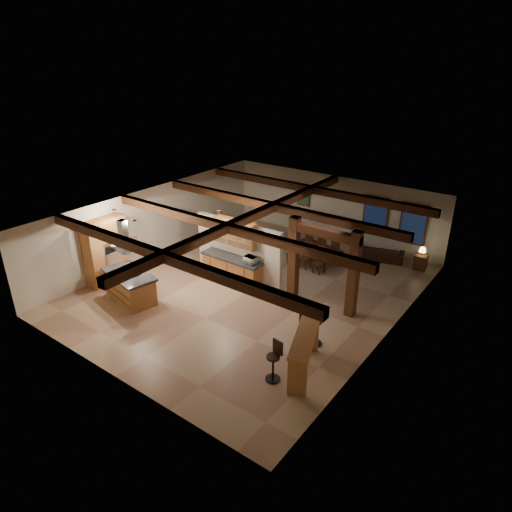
# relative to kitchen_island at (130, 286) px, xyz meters

# --- Properties ---
(ground) EXTENTS (12.00, 12.00, 0.00)m
(ground) POSITION_rel_kitchen_island_xyz_m (2.88, 3.07, -0.51)
(ground) COLOR tan
(ground) RESTS_ON ground
(room_walls) EXTENTS (12.00, 12.00, 12.00)m
(room_walls) POSITION_rel_kitchen_island_xyz_m (2.88, 3.07, 1.27)
(room_walls) COLOR beige
(room_walls) RESTS_ON ground
(ceiling_beams) EXTENTS (10.00, 12.00, 0.28)m
(ceiling_beams) POSITION_rel_kitchen_island_xyz_m (2.88, 3.07, 2.25)
(ceiling_beams) COLOR #381A0E
(ceiling_beams) RESTS_ON room_walls
(timber_posts) EXTENTS (2.50, 0.30, 2.90)m
(timber_posts) POSITION_rel_kitchen_island_xyz_m (5.38, 3.57, 1.25)
(timber_posts) COLOR #381A0E
(timber_posts) RESTS_ON ground
(partition_wall) EXTENTS (3.80, 0.18, 2.20)m
(partition_wall) POSITION_rel_kitchen_island_xyz_m (1.88, 3.57, 0.59)
(partition_wall) COLOR beige
(partition_wall) RESTS_ON ground
(pantry_cabinet) EXTENTS (0.67, 1.60, 2.40)m
(pantry_cabinet) POSITION_rel_kitchen_island_xyz_m (-1.78, 0.47, 0.69)
(pantry_cabinet) COLOR #AA6337
(pantry_cabinet) RESTS_ON ground
(back_counter) EXTENTS (2.50, 0.66, 0.94)m
(back_counter) POSITION_rel_kitchen_island_xyz_m (1.88, 3.18, -0.03)
(back_counter) COLOR #AA6337
(back_counter) RESTS_ON ground
(upper_display_cabinet) EXTENTS (1.80, 0.36, 0.95)m
(upper_display_cabinet) POSITION_rel_kitchen_island_xyz_m (1.88, 3.38, 1.34)
(upper_display_cabinet) COLOR #AA6337
(upper_display_cabinet) RESTS_ON partition_wall
(range_hood) EXTENTS (1.10, 1.10, 1.40)m
(range_hood) POSITION_rel_kitchen_island_xyz_m (0.00, 0.00, 1.27)
(range_hood) COLOR silver
(range_hood) RESTS_ON room_walls
(back_windows) EXTENTS (2.70, 0.07, 1.70)m
(back_windows) POSITION_rel_kitchen_island_xyz_m (5.68, 9.01, 0.99)
(back_windows) COLOR #381A0E
(back_windows) RESTS_ON room_walls
(framed_art) EXTENTS (0.65, 0.05, 0.85)m
(framed_art) POSITION_rel_kitchen_island_xyz_m (1.38, 9.01, 1.19)
(framed_art) COLOR #381A0E
(framed_art) RESTS_ON room_walls
(recessed_cans) EXTENTS (3.16, 2.46, 0.03)m
(recessed_cans) POSITION_rel_kitchen_island_xyz_m (0.35, 1.14, 2.36)
(recessed_cans) COLOR silver
(recessed_cans) RESTS_ON room_walls
(kitchen_island) EXTENTS (2.22, 1.48, 1.01)m
(kitchen_island) POSITION_rel_kitchen_island_xyz_m (0.00, 0.00, 0.00)
(kitchen_island) COLOR #AA6337
(kitchen_island) RESTS_ON ground
(dining_table) EXTENTS (2.11, 1.45, 0.68)m
(dining_table) POSITION_rel_kitchen_island_xyz_m (3.59, 6.33, -0.17)
(dining_table) COLOR #3D170F
(dining_table) RESTS_ON ground
(sofa) EXTENTS (2.06, 1.25, 0.56)m
(sofa) POSITION_rel_kitchen_island_xyz_m (5.54, 8.22, -0.23)
(sofa) COLOR black
(sofa) RESTS_ON ground
(microwave) EXTENTS (0.50, 0.37, 0.26)m
(microwave) POSITION_rel_kitchen_island_xyz_m (2.74, 3.18, 0.56)
(microwave) COLOR silver
(microwave) RESTS_ON back_counter
(bar_counter) EXTENTS (1.25, 2.16, 1.11)m
(bar_counter) POSITION_rel_kitchen_island_xyz_m (6.74, 0.24, 0.24)
(bar_counter) COLOR #AA6337
(bar_counter) RESTS_ON ground
(side_table) EXTENTS (0.52, 0.52, 0.60)m
(side_table) POSITION_rel_kitchen_island_xyz_m (7.19, 8.29, -0.21)
(side_table) COLOR #381A0E
(side_table) RESTS_ON ground
(table_lamp) EXTENTS (0.27, 0.27, 0.31)m
(table_lamp) POSITION_rel_kitchen_island_xyz_m (7.19, 8.29, 0.31)
(table_lamp) COLOR black
(table_lamp) RESTS_ON side_table
(bar_stool_a) EXTENTS (0.40, 0.41, 1.13)m
(bar_stool_a) POSITION_rel_kitchen_island_xyz_m (6.29, -0.50, 0.07)
(bar_stool_a) COLOR black
(bar_stool_a) RESTS_ON ground
(bar_stool_b) EXTENTS (0.39, 0.40, 1.04)m
(bar_stool_b) POSITION_rel_kitchen_island_xyz_m (6.19, 1.12, 0.02)
(bar_stool_b) COLOR black
(bar_stool_b) RESTS_ON ground
(bar_stool_c) EXTENTS (0.43, 0.43, 1.23)m
(bar_stool_c) POSITION_rel_kitchen_island_xyz_m (6.36, 1.54, 0.12)
(bar_stool_c) COLOR black
(bar_stool_c) RESTS_ON ground
(dining_chairs) EXTENTS (1.83, 1.83, 1.09)m
(dining_chairs) POSITION_rel_kitchen_island_xyz_m (3.59, 6.33, 0.05)
(dining_chairs) COLOR #381A0E
(dining_chairs) RESTS_ON ground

